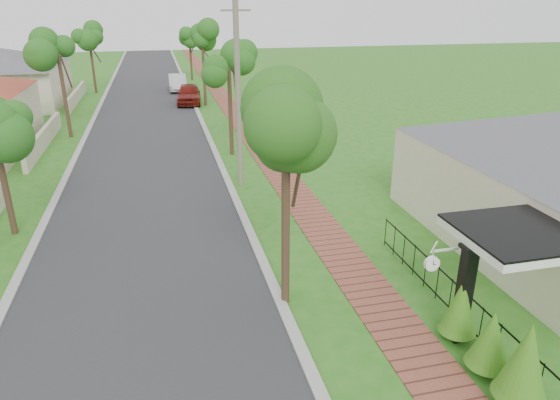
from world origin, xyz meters
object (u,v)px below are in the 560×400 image
object	(u,v)px
porch_post	(463,298)
near_tree	(286,143)
parked_car_white	(178,83)
station_clock	(433,262)
parked_car_red	(189,94)
utility_pole	(238,97)

from	to	relation	value
porch_post	near_tree	world-z (taller)	near_tree
parked_car_white	station_clock	world-z (taller)	station_clock
near_tree	parked_car_red	bearing A→B (deg)	91.01
porch_post	parked_car_white	bearing A→B (deg)	97.11
porch_post	parked_car_red	distance (m)	32.31
porch_post	station_clock	world-z (taller)	porch_post
parked_car_red	porch_post	bearing A→B (deg)	-77.32
porch_post	near_tree	distance (m)	5.63
parked_car_red	station_clock	size ratio (longest dim) A/B	5.37
parked_car_red	near_tree	size ratio (longest dim) A/B	0.81
utility_pole	parked_car_white	bearing A→B (deg)	93.10
parked_car_white	station_clock	distance (m)	38.49
station_clock	near_tree	bearing A→B (deg)	145.65
porch_post	parked_car_red	size ratio (longest dim) A/B	0.55
porch_post	near_tree	bearing A→B (deg)	146.31
station_clock	porch_post	bearing A→B (deg)	-30.55
porch_post	station_clock	size ratio (longest dim) A/B	2.96
porch_post	parked_car_white	distance (m)	38.95
porch_post	utility_pole	size ratio (longest dim) A/B	0.32
near_tree	parked_car_white	bearing A→B (deg)	91.70
porch_post	parked_car_white	world-z (taller)	porch_post
porch_post	utility_pole	distance (m)	12.89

